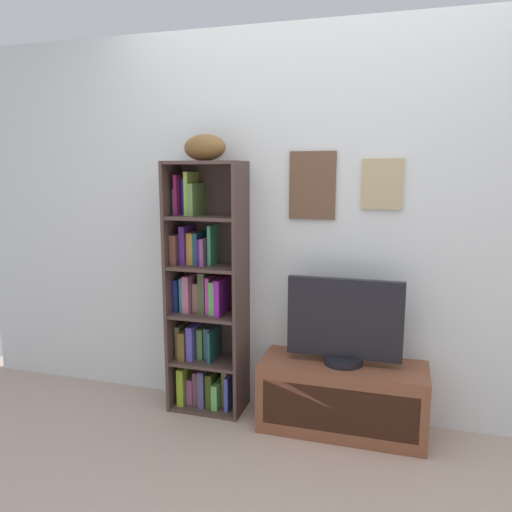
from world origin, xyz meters
TOP-DOWN VIEW (x-y plane):
  - back_wall at (0.00, 1.13)m, footprint 4.80×0.08m
  - bookshelf at (-0.69, 0.99)m, footprint 0.46×0.28m
  - football at (-0.65, 0.96)m, footprint 0.32×0.23m
  - tv_stand at (0.19, 0.91)m, footprint 0.94×0.36m
  - television at (0.19, 0.92)m, footprint 0.65×0.22m

SIDE VIEW (x-z plane):
  - tv_stand at x=0.19m, z-range 0.00..0.41m
  - television at x=0.19m, z-range 0.40..0.90m
  - bookshelf at x=-0.69m, z-range -0.09..1.46m
  - back_wall at x=0.00m, z-range 0.00..2.32m
  - football at x=-0.65m, z-range 1.55..1.70m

